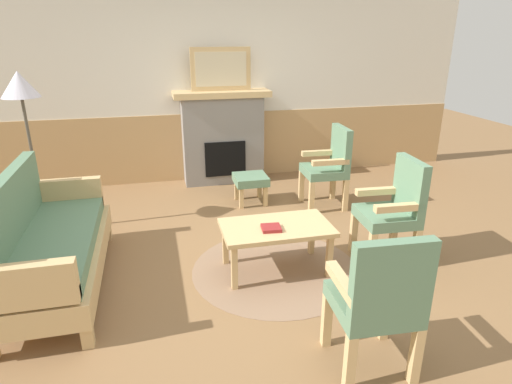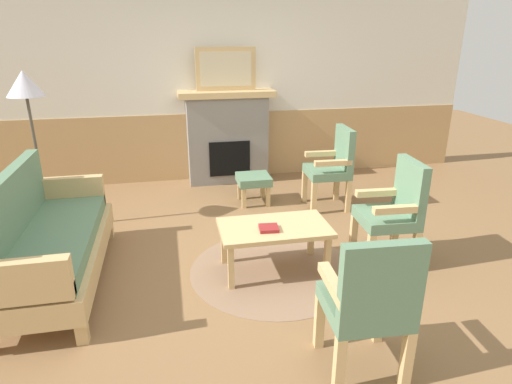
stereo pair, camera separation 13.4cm
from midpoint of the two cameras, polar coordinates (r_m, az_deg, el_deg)
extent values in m
plane|color=olive|center=(4.19, 1.89, -8.72)|extent=(14.00, 14.00, 0.00)
cube|color=silver|center=(6.26, -3.62, 14.05)|extent=(7.20, 0.12, 2.70)
cube|color=tan|center=(6.35, -3.36, 6.11)|extent=(7.20, 0.02, 0.95)
cube|color=gray|center=(6.14, -3.13, 6.83)|extent=(1.10, 0.36, 1.20)
cube|color=black|center=(6.01, -2.82, 4.38)|extent=(0.56, 0.02, 0.48)
cube|color=tan|center=(6.02, -3.25, 12.76)|extent=(1.30, 0.44, 0.08)
cube|color=tan|center=(5.99, -3.31, 15.79)|extent=(0.80, 0.03, 0.56)
cube|color=beige|center=(5.97, -3.29, 15.78)|extent=(0.68, 0.01, 0.44)
cube|color=tan|center=(3.36, -20.71, -16.84)|extent=(0.08, 0.08, 0.16)
cube|color=tan|center=(4.80, -17.93, -4.76)|extent=(0.08, 0.08, 0.16)
cube|color=tan|center=(4.91, -24.91, -5.14)|extent=(0.08, 0.08, 0.16)
cube|color=tan|center=(4.03, -23.60, -7.67)|extent=(0.70, 1.80, 0.20)
cube|color=#5B7F60|center=(3.96, -23.92, -5.62)|extent=(0.60, 1.70, 0.12)
cube|color=#5B7F60|center=(3.93, -28.82, -1.73)|extent=(0.10, 1.70, 0.50)
cube|color=tan|center=(3.18, -27.16, -10.42)|extent=(0.60, 0.10, 0.30)
cube|color=tan|center=(4.69, -22.14, 0.07)|extent=(0.60, 0.10, 0.30)
cube|color=tan|center=(3.65, -2.24, -9.85)|extent=(0.05, 0.05, 0.40)
cube|color=tan|center=(3.86, 10.30, -8.45)|extent=(0.05, 0.05, 0.40)
cube|color=tan|center=(4.03, -3.27, -6.75)|extent=(0.05, 0.05, 0.40)
cube|color=tan|center=(4.22, 8.13, -5.66)|extent=(0.05, 0.05, 0.40)
cube|color=tan|center=(3.82, 3.41, -4.72)|extent=(0.96, 0.56, 0.04)
cylinder|color=#896B51|center=(4.01, 3.29, -10.12)|extent=(1.51, 1.51, 0.01)
cube|color=maroon|center=(3.73, 2.71, -4.77)|extent=(0.18, 0.17, 0.03)
cube|color=tan|center=(5.28, -0.87, -0.79)|extent=(0.05, 0.05, 0.26)
cube|color=tan|center=(5.34, 2.30, -0.56)|extent=(0.05, 0.05, 0.26)
cube|color=tan|center=(5.56, -1.45, 0.30)|extent=(0.05, 0.05, 0.26)
cube|color=tan|center=(5.61, 1.57, 0.51)|extent=(0.05, 0.05, 0.26)
cube|color=#5B7F60|center=(5.38, 0.39, 1.67)|extent=(0.40, 0.40, 0.10)
cube|color=tan|center=(3.97, 15.69, -8.00)|extent=(0.06, 0.06, 0.40)
cube|color=tan|center=(4.32, 13.52, -5.42)|extent=(0.06, 0.06, 0.40)
cube|color=tan|center=(4.15, 21.05, -7.36)|extent=(0.06, 0.06, 0.40)
cube|color=tan|center=(4.48, 18.54, -4.95)|extent=(0.06, 0.06, 0.40)
cube|color=#5B7F60|center=(4.12, 17.57, -3.28)|extent=(0.51, 0.51, 0.10)
cube|color=#5B7F60|center=(4.11, 20.51, 0.64)|extent=(0.11, 0.48, 0.48)
cube|color=tan|center=(3.89, 19.09, -2.17)|extent=(0.44, 0.10, 0.06)
cube|color=tan|center=(4.23, 16.65, -0.08)|extent=(0.44, 0.10, 0.06)
cube|color=tan|center=(5.13, 8.34, -0.83)|extent=(0.06, 0.06, 0.40)
cube|color=tan|center=(5.50, 7.06, 0.73)|extent=(0.06, 0.06, 0.40)
cube|color=tan|center=(5.26, 12.71, -0.56)|extent=(0.06, 0.06, 0.40)
cube|color=tan|center=(5.63, 11.18, 0.95)|extent=(0.06, 0.06, 0.40)
cube|color=#5B7F60|center=(5.30, 9.98, 2.64)|extent=(0.50, 0.50, 0.10)
cube|color=#5B7F60|center=(5.29, 12.24, 5.72)|extent=(0.10, 0.48, 0.48)
cube|color=tan|center=(5.06, 10.84, 3.76)|extent=(0.44, 0.09, 0.06)
cube|color=tan|center=(5.44, 9.41, 5.00)|extent=(0.44, 0.09, 0.06)
cube|color=tan|center=(3.10, 9.58, -16.37)|extent=(0.06, 0.06, 0.40)
cube|color=tan|center=(3.24, 16.95, -15.27)|extent=(0.06, 0.06, 0.40)
cube|color=tan|center=(2.79, 12.30, -21.38)|extent=(0.06, 0.06, 0.40)
cube|color=tan|center=(2.95, 20.48, -19.79)|extent=(0.06, 0.06, 0.40)
cube|color=#5B7F60|center=(2.86, 15.30, -14.18)|extent=(0.51, 0.51, 0.10)
cube|color=#5B7F60|center=(2.56, 17.65, -11.24)|extent=(0.48, 0.11, 0.48)
cube|color=tan|center=(2.70, 11.55, -11.79)|extent=(0.10, 0.44, 0.06)
cube|color=tan|center=(2.85, 19.48, -10.73)|extent=(0.10, 0.44, 0.06)
cylinder|color=#332D28|center=(5.28, -24.70, -4.13)|extent=(0.24, 0.24, 0.03)
cylinder|color=#4C473D|center=(5.05, -25.89, 3.29)|extent=(0.03, 0.03, 1.40)
cone|color=silver|center=(4.90, -27.40, 12.53)|extent=(0.36, 0.36, 0.25)
camera|label=1|loc=(0.07, -89.10, 0.33)|focal=30.53mm
camera|label=2|loc=(0.07, 90.90, -0.33)|focal=30.53mm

